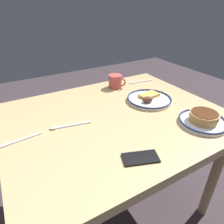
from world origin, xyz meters
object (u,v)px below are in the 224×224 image
tea_spoon (65,126)px  cell_phone (140,158)px  plate_center_pancakes (203,120)px  coffee_mug (116,81)px  fork_near (21,140)px  fork_far (141,82)px  plate_near_main (149,99)px

tea_spoon → cell_phone: bearing=116.8°
plate_center_pancakes → coffee_mug: size_ratio=2.17×
fork_near → fork_far: size_ratio=0.93×
cell_phone → fork_near: 0.54m
plate_near_main → coffee_mug: 0.30m
cell_phone → fork_near: size_ratio=0.77×
coffee_mug → cell_phone: 0.74m
plate_near_main → fork_far: (-0.15, -0.29, -0.01)m
fork_far → tea_spoon: bearing=23.4°
cell_phone → fork_near: cell_phone is taller
cell_phone → fork_far: 0.85m
cell_phone → fork_far: size_ratio=0.71×
tea_spoon → coffee_mug: bearing=-147.1°
cell_phone → tea_spoon: (0.19, -0.37, 0.00)m
plate_near_main → cell_phone: 0.53m
plate_center_pancakes → tea_spoon: plate_center_pancakes is taller
fork_far → plate_center_pancakes: bearing=82.4°
plate_center_pancakes → plate_near_main: bearing=-78.0°
plate_near_main → fork_far: plate_near_main is taller
coffee_mug → fork_near: size_ratio=0.59×
plate_near_main → plate_center_pancakes: bearing=102.0°
plate_near_main → tea_spoon: bearing=1.7°
plate_center_pancakes → fork_near: plate_center_pancakes is taller
plate_near_main → coffee_mug: size_ratio=2.50×
fork_far → plate_near_main: bearing=61.6°
coffee_mug → plate_near_main: bearing=102.6°
plate_center_pancakes → fork_far: 0.63m
plate_near_main → fork_near: (0.75, 0.02, -0.01)m
fork_near → coffee_mug: bearing=-155.3°
coffee_mug → fork_far: 0.23m
coffee_mug → fork_near: (0.69, 0.32, -0.04)m
coffee_mug → tea_spoon: coffee_mug is taller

